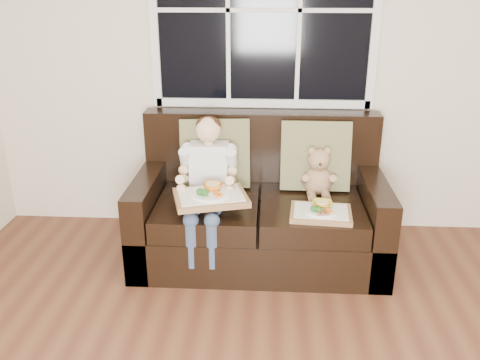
# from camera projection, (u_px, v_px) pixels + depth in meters

# --- Properties ---
(room_walls) EXTENTS (4.52, 5.02, 2.71)m
(room_walls) POSITION_uv_depth(u_px,v_px,m) (327.00, 88.00, 1.24)
(room_walls) COLOR beige
(room_walls) RESTS_ON ground
(window_back) EXTENTS (1.62, 0.04, 1.37)m
(window_back) POSITION_uv_depth(u_px,v_px,m) (264.00, 10.00, 3.54)
(window_back) COLOR black
(window_back) RESTS_ON room_walls
(loveseat) EXTENTS (1.70, 0.92, 0.96)m
(loveseat) POSITION_uv_depth(u_px,v_px,m) (260.00, 213.00, 3.60)
(loveseat) COLOR black
(loveseat) RESTS_ON ground
(pillow_left) EXTENTS (0.51, 0.28, 0.50)m
(pillow_left) POSITION_uv_depth(u_px,v_px,m) (215.00, 153.00, 3.62)
(pillow_left) COLOR olive
(pillow_left) RESTS_ON loveseat
(pillow_right) EXTENTS (0.49, 0.22, 0.50)m
(pillow_right) POSITION_uv_depth(u_px,v_px,m) (315.00, 155.00, 3.58)
(pillow_right) COLOR olive
(pillow_right) RESTS_ON loveseat
(child) EXTENTS (0.38, 0.59, 0.86)m
(child) POSITION_uv_depth(u_px,v_px,m) (208.00, 174.00, 3.38)
(child) COLOR silver
(child) RESTS_ON loveseat
(teddy_bear) EXTENTS (0.21, 0.26, 0.36)m
(teddy_bear) POSITION_uv_depth(u_px,v_px,m) (318.00, 175.00, 3.51)
(teddy_bear) COLOR tan
(teddy_bear) RESTS_ON loveseat
(tray_left) EXTENTS (0.53, 0.45, 0.10)m
(tray_left) POSITION_uv_depth(u_px,v_px,m) (211.00, 196.00, 3.20)
(tray_left) COLOR #946442
(tray_left) RESTS_ON child
(tray_right) EXTENTS (0.40, 0.32, 0.09)m
(tray_right) POSITION_uv_depth(u_px,v_px,m) (321.00, 212.00, 3.21)
(tray_right) COLOR #946442
(tray_right) RESTS_ON loveseat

